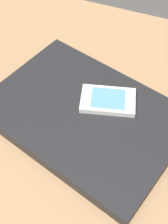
% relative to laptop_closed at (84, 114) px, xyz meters
% --- Properties ---
extents(desk_surface, '(1.20, 0.80, 0.03)m').
position_rel_laptop_closed_xyz_m(desk_surface, '(-0.02, -0.03, -0.03)').
color(desk_surface, '#9E7751').
rests_on(desk_surface, ground).
extents(laptop_closed, '(0.41, 0.34, 0.02)m').
position_rel_laptop_closed_xyz_m(laptop_closed, '(0.00, 0.00, 0.00)').
color(laptop_closed, black).
rests_on(laptop_closed, desk_surface).
extents(cell_phone_on_laptop, '(0.12, 0.09, 0.01)m').
position_rel_laptop_closed_xyz_m(cell_phone_on_laptop, '(0.03, 0.04, 0.02)').
color(cell_phone_on_laptop, silver).
rests_on(cell_phone_on_laptop, laptop_closed).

